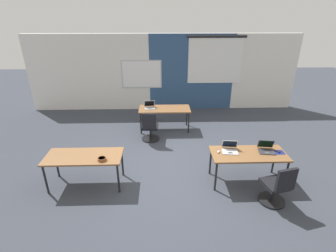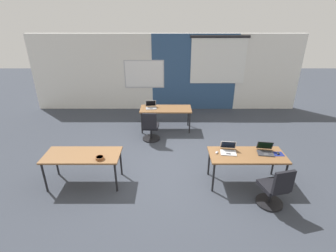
{
  "view_description": "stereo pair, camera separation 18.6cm",
  "coord_description": "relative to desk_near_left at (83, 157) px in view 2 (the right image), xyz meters",
  "views": [
    {
      "loc": [
        -0.12,
        -5.15,
        3.45
      ],
      "look_at": [
        0.05,
        0.39,
        0.93
      ],
      "focal_mm": 26.64,
      "sensor_mm": 36.0,
      "label": 1
    },
    {
      "loc": [
        0.07,
        -5.15,
        3.45
      ],
      "look_at": [
        0.05,
        0.39,
        0.93
      ],
      "focal_mm": 26.64,
      "sensor_mm": 36.0,
      "label": 2
    }
  ],
  "objects": [
    {
      "name": "ground_plane",
      "position": [
        1.75,
        0.6,
        -0.66
      ],
      "size": [
        24.0,
        24.0,
        0.0
      ],
      "color": "#383D47"
    },
    {
      "name": "mouse_near_right_inner",
      "position": [
        2.86,
        0.05,
        0.08
      ],
      "size": [
        0.09,
        0.11,
        0.03
      ],
      "color": "#B2B2B7",
      "rests_on": "desk_near_right"
    },
    {
      "name": "desk_far_center",
      "position": [
        1.75,
        2.8,
        0.0
      ],
      "size": [
        1.6,
        0.7,
        0.72
      ],
      "color": "brown",
      "rests_on": "ground"
    },
    {
      "name": "laptop_far_left",
      "position": [
        1.28,
        2.83,
        0.11
      ],
      "size": [
        0.37,
        0.35,
        0.22
      ],
      "rotation": [
        0.0,
        0.0,
        0.13
      ],
      "color": "#9E9EA3",
      "rests_on": "desk_far_center"
    },
    {
      "name": "desk_near_right",
      "position": [
        3.5,
        0.0,
        0.0
      ],
      "size": [
        1.6,
        0.7,
        0.72
      ],
      "color": "brown",
      "rests_on": "ground"
    },
    {
      "name": "chair_near_right_end",
      "position": [
        3.85,
        -0.74,
        -0.28
      ],
      "size": [
        0.53,
        0.58,
        0.92
      ],
      "rotation": [
        0.0,
        0.0,
        3.38
      ],
      "color": "black",
      "rests_on": "ground"
    },
    {
      "name": "mousepad_near_right_end",
      "position": [
        4.16,
        0.01,
        0.06
      ],
      "size": [
        0.22,
        0.19,
        0.0
      ],
      "color": "navy",
      "rests_on": "desk_near_right"
    },
    {
      "name": "mouse_near_right_end",
      "position": [
        4.16,
        0.01,
        0.08
      ],
      "size": [
        0.09,
        0.11,
        0.03
      ],
      "color": "black",
      "rests_on": "mousepad_near_right_end"
    },
    {
      "name": "back_wall_assembly",
      "position": [
        1.79,
        4.8,
        0.75
      ],
      "size": [
        10.0,
        0.27,
        2.8
      ],
      "color": "silver",
      "rests_on": "ground"
    },
    {
      "name": "laptop_near_right_end",
      "position": [
        3.9,
        0.08,
        0.11
      ],
      "size": [
        0.37,
        0.36,
        0.22
      ],
      "rotation": [
        0.0,
        0.0,
        -0.15
      ],
      "color": "#333338",
      "rests_on": "desk_near_right"
    },
    {
      "name": "laptop_near_right_inner",
      "position": [
        3.12,
        0.1,
        0.11
      ],
      "size": [
        0.37,
        0.36,
        0.22
      ],
      "rotation": [
        0.0,
        0.0,
        -0.13
      ],
      "color": "silver",
      "rests_on": "desk_near_right"
    },
    {
      "name": "snack_bowl",
      "position": [
        0.43,
        -0.19,
        0.1
      ],
      "size": [
        0.18,
        0.18,
        0.06
      ],
      "color": "brown",
      "rests_on": "desk_near_left"
    },
    {
      "name": "chair_far_left",
      "position": [
        1.31,
        2.03,
        -0.28
      ],
      "size": [
        0.52,
        0.55,
        0.92
      ],
      "rotation": [
        0.0,
        0.0,
        3.07
      ],
      "color": "black",
      "rests_on": "ground"
    },
    {
      "name": "desk_near_left",
      "position": [
        0.0,
        0.0,
        0.0
      ],
      "size": [
        1.6,
        0.7,
        0.72
      ],
      "color": "brown",
      "rests_on": "ground"
    }
  ]
}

